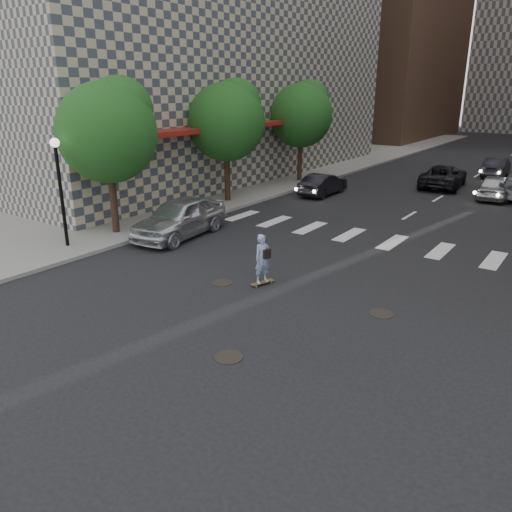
{
  "coord_description": "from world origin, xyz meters",
  "views": [
    {
      "loc": [
        7.93,
        -10.88,
        6.27
      ],
      "look_at": [
        -0.5,
        1.05,
        1.3
      ],
      "focal_mm": 35.0,
      "sensor_mm": 36.0,
      "label": 1
    }
  ],
  "objects": [
    {
      "name": "silver_sedan",
      "position": [
        -7.0,
        4.48,
        0.86
      ],
      "size": [
        2.55,
        5.23,
        1.72
      ],
      "primitive_type": "imported",
      "rotation": [
        0.0,
        0.0,
        0.1
      ],
      "color": "silver",
      "rests_on": "ground"
    },
    {
      "name": "traffic_car_c",
      "position": [
        -0.82,
        22.73,
        0.72
      ],
      "size": [
        2.88,
        5.38,
        1.44
      ],
      "primitive_type": "imported",
      "rotation": [
        0.0,
        0.0,
        3.24
      ],
      "color": "black",
      "rests_on": "ground"
    },
    {
      "name": "lamppost",
      "position": [
        -9.5,
        0.5,
        2.93
      ],
      "size": [
        0.36,
        0.36,
        4.28
      ],
      "color": "black",
      "rests_on": "sidewalk_left"
    },
    {
      "name": "sidewalk_left",
      "position": [
        -14.5,
        20.0,
        0.07
      ],
      "size": [
        13.0,
        80.0,
        0.15
      ],
      "primitive_type": "cube",
      "color": "gray",
      "rests_on": "ground"
    },
    {
      "name": "traffic_car_a",
      "position": [
        -6.07,
        16.01,
        0.65
      ],
      "size": [
        1.4,
        3.97,
        1.31
      ],
      "primitive_type": "imported",
      "rotation": [
        0.0,
        0.0,
        3.14
      ],
      "color": "black",
      "rests_on": "ground"
    },
    {
      "name": "traffic_car_d",
      "position": [
        2.64,
        20.91,
        0.71
      ],
      "size": [
        2.09,
        4.34,
        1.43
      ],
      "primitive_type": "imported",
      "rotation": [
        0.0,
        0.0,
        3.24
      ],
      "color": "#A2A5A8",
      "rests_on": "ground"
    },
    {
      "name": "tree_a",
      "position": [
        -9.45,
        3.14,
        4.65
      ],
      "size": [
        4.2,
        4.2,
        6.6
      ],
      "color": "#382619",
      "rests_on": "sidewalk_left"
    },
    {
      "name": "skateboarder",
      "position": [
        -0.81,
        1.88,
        0.91
      ],
      "size": [
        0.56,
        0.9,
        1.74
      ],
      "rotation": [
        0.0,
        0.0,
        -0.32
      ],
      "color": "brown",
      "rests_on": "ground"
    },
    {
      "name": "manhole_b",
      "position": [
        -2.0,
        1.2,
        0.01
      ],
      "size": [
        0.7,
        0.7,
        0.02
      ],
      "primitive_type": "cylinder",
      "color": "black",
      "rests_on": "ground"
    },
    {
      "name": "manhole_c",
      "position": [
        3.3,
        2.0,
        0.01
      ],
      "size": [
        0.7,
        0.7,
        0.02
      ],
      "primitive_type": "cylinder",
      "color": "black",
      "rests_on": "ground"
    },
    {
      "name": "ground",
      "position": [
        0.0,
        0.0,
        0.0
      ],
      "size": [
        160.0,
        160.0,
        0.0
      ],
      "primitive_type": "plane",
      "color": "black",
      "rests_on": "ground"
    },
    {
      "name": "manhole_a",
      "position": [
        1.2,
        -2.5,
        0.01
      ],
      "size": [
        0.7,
        0.7,
        0.02
      ],
      "primitive_type": "cylinder",
      "color": "black",
      "rests_on": "ground"
    },
    {
      "name": "traffic_car_e",
      "position": [
        1.19,
        29.1,
        0.7
      ],
      "size": [
        1.66,
        4.28,
        1.39
      ],
      "primitive_type": "imported",
      "rotation": [
        0.0,
        0.0,
        3.19
      ],
      "color": "black",
      "rests_on": "ground"
    },
    {
      "name": "tree_b",
      "position": [
        -9.45,
        11.14,
        4.65
      ],
      "size": [
        4.2,
        4.2,
        6.6
      ],
      "color": "#382619",
      "rests_on": "sidewalk_left"
    },
    {
      "name": "tree_c",
      "position": [
        -9.45,
        19.14,
        4.65
      ],
      "size": [
        4.2,
        4.2,
        6.6
      ],
      "color": "#382619",
      "rests_on": "sidewalk_left"
    }
  ]
}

